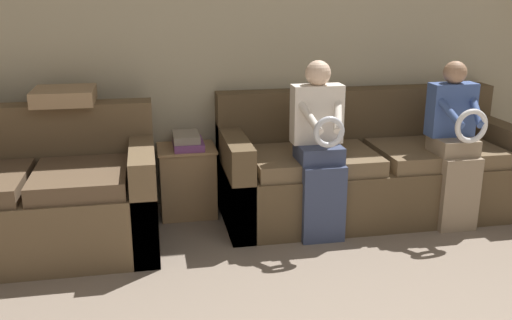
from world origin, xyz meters
name	(u,v)px	position (x,y,z in m)	size (l,w,h in m)	color
wall_back	(276,38)	(0.00, 3.19, 1.27)	(7.43, 0.06, 2.55)	#BCB293
couch_main	(367,170)	(0.61, 2.75, 0.32)	(2.20, 0.86, 0.89)	brown
couch_side	(37,200)	(-1.72, 2.55, 0.32)	(1.53, 0.90, 0.89)	brown
child_left_seated	(320,144)	(0.12, 2.40, 0.64)	(0.35, 0.38, 1.19)	#384260
child_right_seated	(455,139)	(1.10, 2.40, 0.63)	(0.33, 0.37, 1.16)	gray
side_shelf	(187,179)	(-0.72, 2.95, 0.27)	(0.42, 0.38, 0.52)	#9E7A51
book_stack	(187,141)	(-0.72, 2.94, 0.57)	(0.22, 0.32, 0.11)	#7A4284
throw_pillow	(64,96)	(-1.53, 2.87, 0.94)	(0.40, 0.40, 0.10)	#A38460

